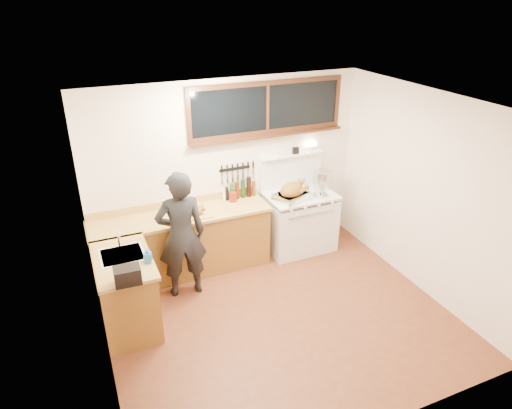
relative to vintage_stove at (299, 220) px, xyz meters
name	(u,v)px	position (x,y,z in m)	size (l,w,h in m)	color
ground_plane	(280,317)	(-1.00, -1.41, -0.48)	(4.00, 3.50, 0.02)	#5E2C18
room_shell	(283,195)	(-1.00, -1.41, 1.18)	(4.10, 3.60, 2.65)	white
counter_back	(183,243)	(-1.80, 0.04, -0.01)	(2.44, 0.64, 1.00)	brown
counter_left	(126,291)	(-2.70, -0.79, -0.01)	(0.64, 1.09, 0.90)	brown
sink_unit	(123,259)	(-2.68, -0.71, 0.38)	(0.50, 0.45, 0.37)	white
vintage_stove	(299,220)	(0.00, 0.00, 0.00)	(1.02, 0.74, 1.58)	white
back_window	(268,114)	(-0.40, 0.31, 1.60)	(2.32, 0.13, 0.77)	black
left_doorway	(104,314)	(-2.99, -1.96, 0.62)	(0.02, 1.04, 2.17)	black
knife_strip	(236,169)	(-0.88, 0.32, 0.84)	(0.52, 0.03, 0.28)	black
man	(181,235)	(-1.92, -0.45, 0.39)	(0.65, 0.45, 1.71)	black
soap_bottle	(148,255)	(-2.43, -0.97, 0.52)	(0.10, 0.10, 0.18)	blue
toaster	(127,275)	(-2.70, -1.29, 0.53)	(0.27, 0.20, 0.19)	black
cutting_board	(196,212)	(-1.62, -0.08, 0.49)	(0.41, 0.31, 0.14)	tan
roast_turkey	(292,193)	(-0.20, -0.12, 0.54)	(0.56, 0.49, 0.26)	silver
stockpot	(323,180)	(0.42, 0.07, 0.57)	(0.34, 0.34, 0.27)	silver
saucepan	(300,182)	(0.15, 0.29, 0.50)	(0.17, 0.29, 0.12)	silver
pot_lid	(320,195)	(0.25, -0.17, 0.45)	(0.25, 0.25, 0.04)	silver
coffee_tin	(233,197)	(-1.00, 0.14, 0.50)	(0.11, 0.10, 0.14)	maroon
pitcher	(225,195)	(-1.09, 0.26, 0.51)	(0.10, 0.10, 0.15)	white
bottle_cluster	(241,189)	(-0.84, 0.22, 0.56)	(0.47, 0.07, 0.30)	black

